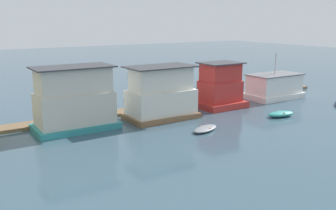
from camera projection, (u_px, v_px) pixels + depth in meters
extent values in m
plane|color=#385160|center=(163.00, 117.00, 37.39)|extent=(200.00, 200.00, 0.00)
cube|color=brown|center=(146.00, 109.00, 40.13)|extent=(51.00, 2.08, 0.30)
cube|color=teal|center=(76.00, 126.00, 33.17)|extent=(7.14, 4.07, 0.53)
cube|color=beige|center=(75.00, 108.00, 32.81)|extent=(6.48, 3.41, 2.76)
cube|color=beige|center=(73.00, 80.00, 32.25)|extent=(6.08, 3.01, 2.19)
cube|color=#38383D|center=(73.00, 67.00, 31.99)|extent=(6.78, 3.71, 0.12)
cube|color=brown|center=(161.00, 116.00, 36.77)|extent=(6.85, 4.09, 0.50)
cube|color=silver|center=(161.00, 102.00, 36.45)|extent=(6.33, 3.57, 2.34)
cube|color=silver|center=(161.00, 79.00, 35.95)|extent=(5.65, 2.89, 2.20)
cube|color=#38383D|center=(161.00, 67.00, 35.69)|extent=(6.63, 3.87, 0.12)
cube|color=red|center=(220.00, 104.00, 41.56)|extent=(5.14, 4.12, 0.69)
cube|color=red|center=(220.00, 91.00, 41.24)|extent=(4.12, 3.10, 2.22)
cube|color=red|center=(221.00, 72.00, 40.77)|extent=(3.80, 2.79, 1.92)
cube|color=#38383D|center=(221.00, 63.00, 40.55)|extent=(4.42, 3.40, 0.12)
cube|color=white|center=(274.00, 95.00, 46.19)|extent=(7.07, 4.02, 0.66)
cube|color=white|center=(274.00, 84.00, 45.87)|extent=(6.46, 3.42, 2.23)
cube|color=slate|center=(275.00, 74.00, 45.61)|extent=(6.76, 3.72, 0.12)
cylinder|color=#B2B2B7|center=(275.00, 63.00, 45.28)|extent=(0.12, 0.12, 2.58)
ellipsoid|color=gray|center=(205.00, 129.00, 32.64)|extent=(3.24, 2.22, 0.38)
cube|color=#997F60|center=(205.00, 127.00, 32.61)|extent=(0.51, 1.11, 0.08)
ellipsoid|color=teal|center=(281.00, 114.00, 37.41)|extent=(3.09, 1.76, 0.54)
cube|color=#997F60|center=(281.00, 112.00, 37.36)|extent=(0.33, 1.13, 0.08)
cylinder|color=brown|center=(152.00, 106.00, 38.95)|extent=(0.24, 0.24, 1.43)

